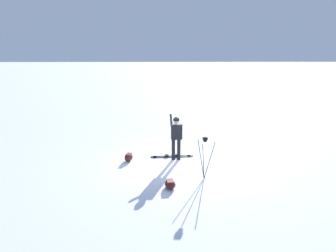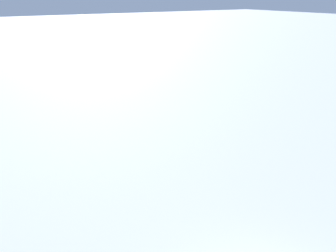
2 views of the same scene
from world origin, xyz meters
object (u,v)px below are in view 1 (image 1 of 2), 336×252
camera_tripod (205,150)px  gear_bag_small (129,157)px  snowboard (172,156)px  gear_bag_large (170,184)px  snowboarder (176,134)px

camera_tripod → gear_bag_small: camera_tripod is taller
snowboard → gear_bag_large: size_ratio=3.14×
snowboarder → gear_bag_large: snowboarder is taller
snowboard → gear_bag_large: 3.04m
snowboard → camera_tripod: 2.75m
snowboarder → gear_bag_large: bearing=-6.3°
gear_bag_large → gear_bag_small: bearing=-148.1°
snowboarder → camera_tripod: 2.19m
gear_bag_large → camera_tripod: camera_tripod is taller
snowboard → gear_bag_large: bearing=-2.8°
gear_bag_large → camera_tripod: bearing=120.8°
snowboarder → gear_bag_small: 2.10m
snowboarder → snowboard: snowboarder is taller
snowboarder → gear_bag_large: size_ratio=3.14×
snowboarder → gear_bag_large: (2.70, -0.30, -0.95)m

